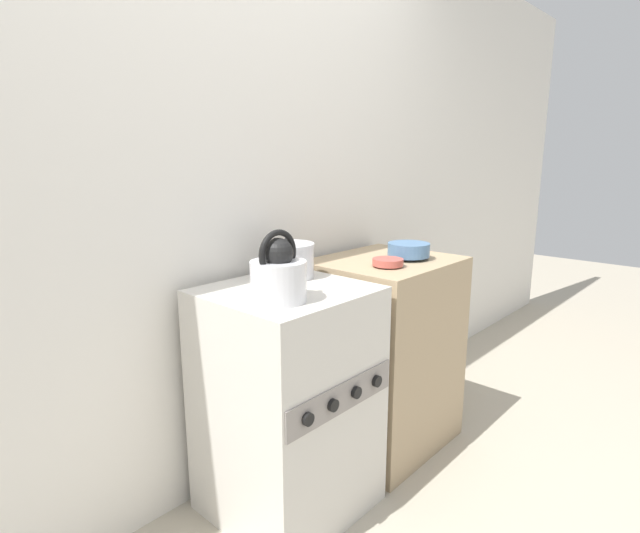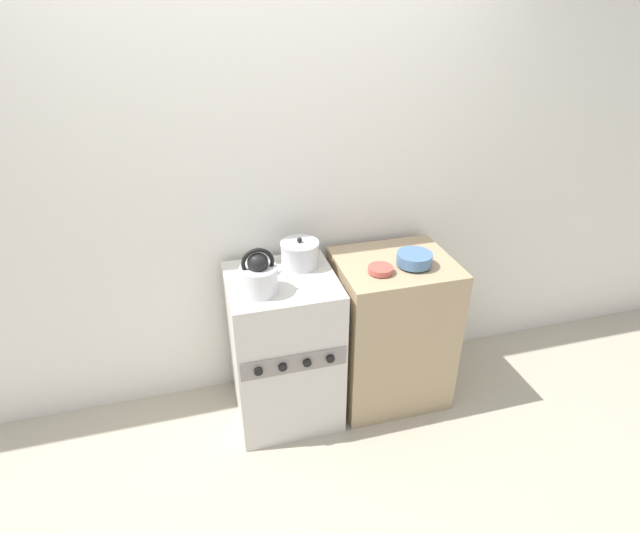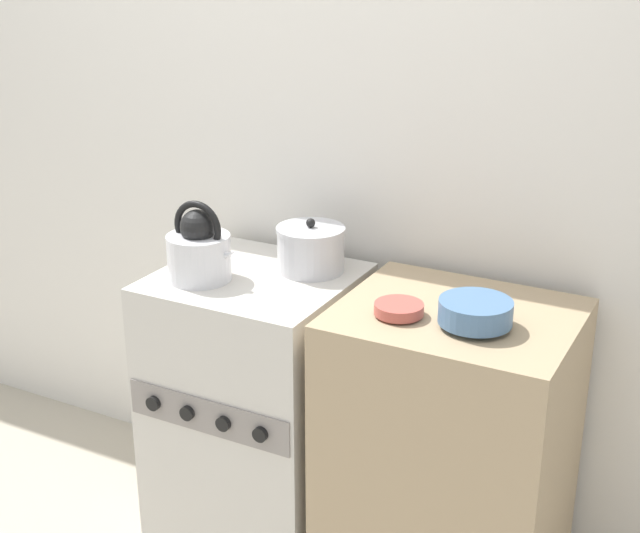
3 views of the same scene
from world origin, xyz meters
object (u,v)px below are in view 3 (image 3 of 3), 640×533
at_px(stove, 258,407).
at_px(kettle, 199,250).
at_px(small_ceramic_bowl, 399,309).
at_px(enamel_bowl, 475,312).
at_px(cooking_pot, 311,249).

relative_size(stove, kettle, 3.70).
height_order(kettle, small_ceramic_bowl, kettle).
xyz_separation_m(stove, enamel_bowl, (0.71, -0.07, 0.50)).
height_order(stove, cooking_pot, cooking_pot).
xyz_separation_m(enamel_bowl, small_ceramic_bowl, (-0.20, -0.02, -0.02)).
distance_m(cooking_pot, small_ceramic_bowl, 0.44).
relative_size(kettle, small_ceramic_bowl, 1.83).
bearing_deg(stove, kettle, -142.55).
bearing_deg(kettle, stove, 37.45).
distance_m(kettle, cooking_pot, 0.33).
distance_m(stove, enamel_bowl, 0.87).
bearing_deg(enamel_bowl, small_ceramic_bowl, -172.98).
distance_m(stove, kettle, 0.56).
bearing_deg(cooking_pot, stove, -136.88).
height_order(stove, kettle, kettle).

